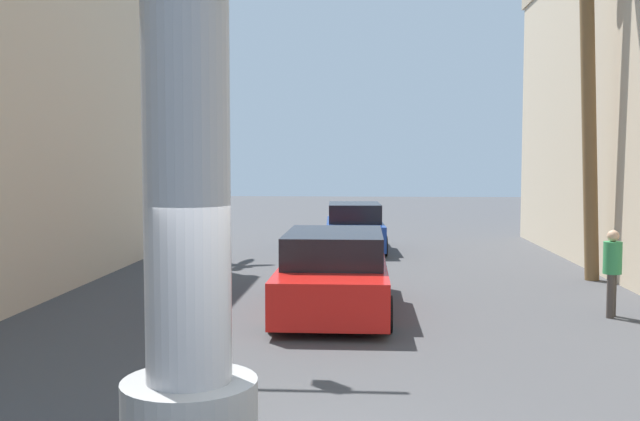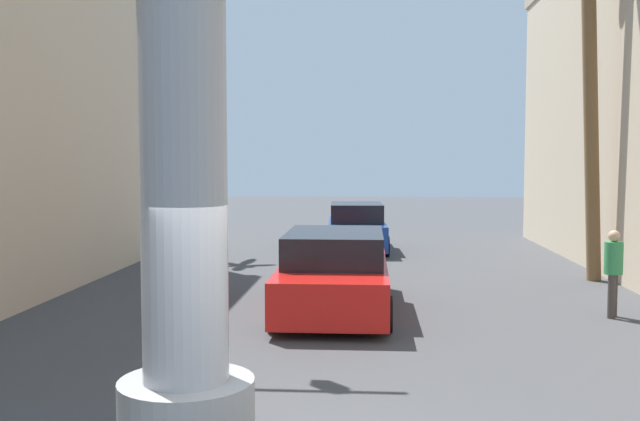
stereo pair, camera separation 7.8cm
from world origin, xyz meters
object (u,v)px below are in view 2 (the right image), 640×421
object	(u,v)px
car_far	(356,228)
palm_tree_mid_right	(592,41)
pedestrian_mid_right	(613,267)
car_lead	(335,273)
palm_tree_far_left	(152,95)
traffic_light_mast	(28,85)

from	to	relation	value
car_far	palm_tree_mid_right	bearing A→B (deg)	-44.19
palm_tree_mid_right	pedestrian_mid_right	size ratio (longest dim) A/B	5.79
car_far	car_lead	bearing A→B (deg)	-91.33
palm_tree_mid_right	palm_tree_far_left	size ratio (longest dim) A/B	1.12
traffic_light_mast	pedestrian_mid_right	size ratio (longest dim) A/B	3.59
car_lead	palm_tree_mid_right	bearing A→B (deg)	33.36
car_far	pedestrian_mid_right	bearing A→B (deg)	-63.00
palm_tree_mid_right	palm_tree_far_left	bearing A→B (deg)	157.06
traffic_light_mast	palm_tree_mid_right	world-z (taller)	palm_tree_mid_right
traffic_light_mast	car_lead	xyz separation A→B (m)	(4.95, 2.44, -3.47)
car_lead	pedestrian_mid_right	distance (m)	5.27
car_far	traffic_light_mast	bearing A→B (deg)	-113.27
car_far	pedestrian_mid_right	world-z (taller)	pedestrian_mid_right
palm_tree_far_left	car_lead	bearing A→B (deg)	-54.82
traffic_light_mast	pedestrian_mid_right	world-z (taller)	traffic_light_mast
car_far	palm_tree_far_left	size ratio (longest dim) A/B	0.54
car_lead	car_far	distance (m)	9.59
palm_tree_mid_right	palm_tree_far_left	world-z (taller)	palm_tree_mid_right
palm_tree_mid_right	palm_tree_far_left	xyz separation A→B (m)	(-12.55, 5.31, -0.75)
car_lead	palm_tree_far_left	xyz separation A→B (m)	(-6.54, 9.27, 4.37)
palm_tree_far_left	pedestrian_mid_right	size ratio (longest dim) A/B	5.15
pedestrian_mid_right	palm_tree_far_left	bearing A→B (deg)	140.95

